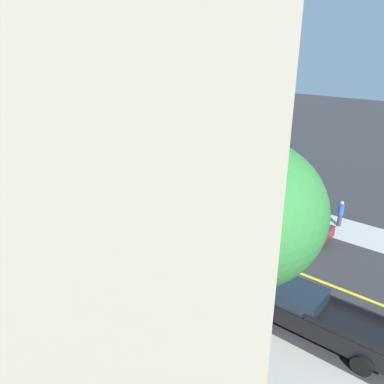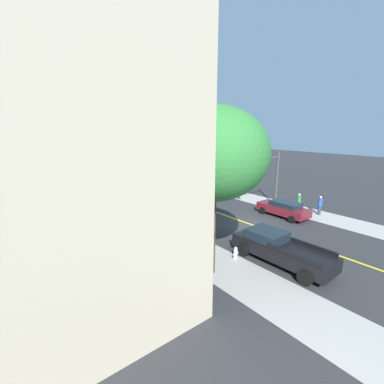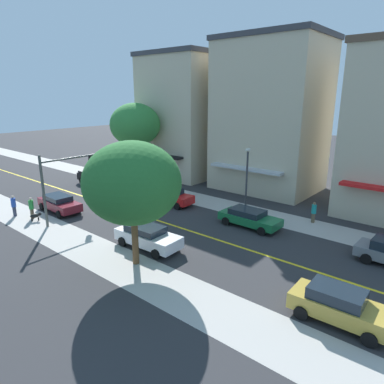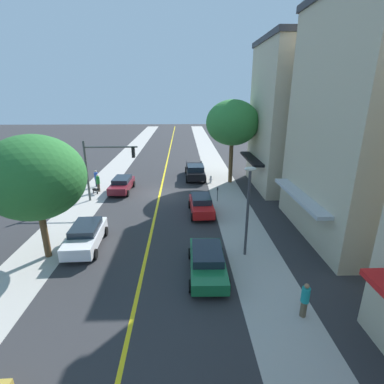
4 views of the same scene
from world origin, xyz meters
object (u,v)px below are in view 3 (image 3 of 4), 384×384
red_sedan_left_curb (171,196)px  gold_sedan_right_curb (339,305)px  black_pickup_truck (101,178)px  small_dog (36,216)px  parking_meter (162,186)px  street_tree_right_corner (132,183)px  street_lamp (247,173)px  pedestrian_teal_shirt (314,212)px  pedestrian_green_shirt (31,207)px  white_sedan_right_curb (148,236)px  fire_hydrant (124,182)px  street_tree_left_near (135,125)px  traffic_light_mast (61,176)px  maroon_sedan_right_curb (59,203)px  pedestrian_blue_shirt (14,205)px  green_sedan_left_curb (249,217)px

red_sedan_left_curb → gold_sedan_right_curb: bearing=-26.4°
black_pickup_truck → small_dog: size_ratio=7.03×
black_pickup_truck → parking_meter: bearing=11.7°
small_dog → gold_sedan_right_curb: bearing=-58.7°
street_tree_right_corner → small_dog: bearing=-88.1°
street_lamp → pedestrian_teal_shirt: 6.10m
pedestrian_green_shirt → street_tree_right_corner: bearing=136.1°
street_tree_right_corner → white_sedan_right_curb: size_ratio=1.56×
fire_hydrant → street_lamp: street_lamp is taller
fire_hydrant → pedestrian_teal_shirt: 20.79m
street_tree_left_near → parking_meter: bearing=70.8°
parking_meter → small_dog: 12.08m
parking_meter → small_dog: (11.81, -2.49, -0.46)m
black_pickup_truck → pedestrian_green_shirt: size_ratio=3.32×
pedestrian_teal_shirt → pedestrian_green_shirt: pedestrian_green_shirt is taller
street_tree_left_near → black_pickup_truck: 7.02m
street_lamp → traffic_light_mast: bearing=-42.5°
maroon_sedan_right_curb → street_tree_right_corner: bearing=-7.6°
traffic_light_mast → pedestrian_blue_shirt: size_ratio=3.13×
green_sedan_left_curb → pedestrian_blue_shirt: 19.32m
red_sedan_left_curb → street_lamp: bearing=16.6°
traffic_light_mast → street_lamp: 14.81m
parking_meter → gold_sedan_right_curb: size_ratio=0.31×
gold_sedan_right_curb → green_sedan_left_curb: bearing=138.9°
maroon_sedan_right_curb → pedestrian_green_shirt: pedestrian_green_shirt is taller
white_sedan_right_curb → black_pickup_truck: 17.70m
fire_hydrant → white_sedan_right_curb: bearing=56.3°
fire_hydrant → traffic_light_mast: traffic_light_mast is taller
black_pickup_truck → small_dog: (10.10, 5.37, -0.47)m
pedestrian_green_shirt → parking_meter: bearing=-150.8°
street_tree_right_corner → black_pickup_truck: 20.03m
green_sedan_left_curb → pedestrian_blue_shirt: pedestrian_blue_shirt is taller
street_tree_left_near → small_dog: (13.96, 3.69, -6.08)m
street_lamp → maroon_sedan_right_curb: size_ratio=1.19×
street_lamp → red_sedan_left_curb: (2.30, -6.52, -2.72)m
fire_hydrant → red_sedan_left_curb: 9.00m
maroon_sedan_right_curb → pedestrian_green_shirt: (2.38, -0.06, 0.19)m
traffic_light_mast → street_tree_right_corner: bearing=-96.7°
white_sedan_right_curb → black_pickup_truck: (-7.72, -15.92, 0.10)m
gold_sedan_right_curb → white_sedan_right_curb: bearing=178.9°
traffic_light_mast → pedestrian_teal_shirt: traffic_light_mast is taller
parking_meter → maroon_sedan_right_curb: 9.87m
pedestrian_blue_shirt → pedestrian_teal_shirt: bearing=-121.7°
parking_meter → maroon_sedan_right_curb: (9.34, -3.19, -0.13)m
street_tree_left_near → green_sedan_left_curb: 18.77m
street_tree_right_corner → pedestrian_blue_shirt: street_tree_right_corner is taller
traffic_light_mast → pedestrian_green_shirt: bearing=118.9°
white_sedan_right_curb → small_dog: (2.38, -10.55, -0.37)m
pedestrian_blue_shirt → black_pickup_truck: bearing=-53.0°
street_tree_left_near → pedestrian_teal_shirt: street_tree_left_near is taller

